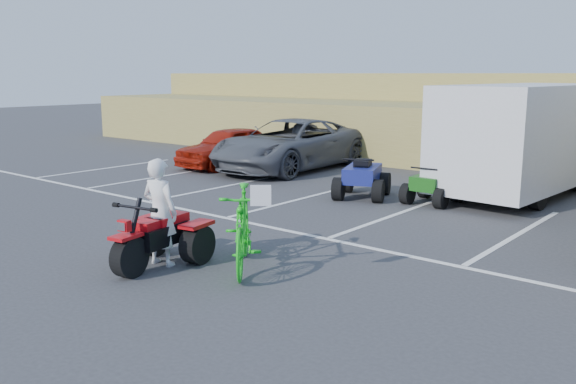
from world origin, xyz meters
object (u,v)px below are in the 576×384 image
Objects in this scene: rider at (160,212)px; green_dirt_bike at (243,228)px; grey_pickup at (290,144)px; red_car at (229,147)px; quad_atv_green at (432,203)px; cargo_trailer at (525,136)px; red_trike_atv at (156,267)px; quad_atv_blue at (362,197)px.

green_dirt_bike is at bearing -160.91° from rider.
rider is at bearing -64.61° from grey_pickup.
red_car is 2.73× the size of quad_atv_green.
red_trike_atv is at bearing -100.29° from cargo_trailer.
green_dirt_bike is 6.36m from quad_atv_blue.
green_dirt_bike is at bearing -91.40° from quad_atv_green.
green_dirt_bike reaches higher than quad_atv_blue.
quad_atv_blue is at bearing -165.00° from quad_atv_green.
rider is 0.45× the size of red_car.
cargo_trailer reaches higher than quad_atv_green.
red_car is 2.38× the size of quad_atv_blue.
red_car reaches higher than red_trike_atv.
red_car reaches higher than quad_atv_green.
cargo_trailer is 3.16m from quad_atv_green.
red_car reaches higher than green_dirt_bike.
red_trike_atv is 10.97m from red_car.
red_trike_atv reaches higher than quad_atv_green.
quad_atv_blue is 1.77m from quad_atv_green.
red_car is 0.63× the size of cargo_trailer.
quad_atv_green is at bearing 70.31° from red_trike_atv.
red_trike_atv is at bearing -49.65° from red_car.
quad_atv_blue is at bearing -12.63° from red_car.
grey_pickup reaches higher than red_car.
grey_pickup is (-4.78, 9.19, -0.07)m from rider.
red_trike_atv is 10.29m from cargo_trailer.
grey_pickup is at bearing 106.93° from red_trike_atv.
rider is 6.86m from quad_atv_blue.
cargo_trailer is 4.31× the size of quad_atv_green.
quad_atv_blue is (6.34, -1.64, -0.67)m from red_car.
rider is at bearing -108.11° from quad_atv_blue.
red_car is 9.47m from cargo_trailer.
green_dirt_bike is 11.13m from red_car.
red_trike_atv is 0.44× the size of red_car.
grey_pickup is at bearing -171.88° from cargo_trailer.
quad_atv_green is at bearing -19.77° from grey_pickup.
rider is 10.82m from red_car.
cargo_trailer is at bearing 41.92° from green_dirt_bike.
green_dirt_bike is (1.20, 0.68, -0.21)m from rider.
grey_pickup is 2.16m from red_car.
quad_atv_blue is at bearing 65.55° from green_dirt_bike.
rider is 1.39m from green_dirt_bike.
red_car is (-2.01, -0.77, -0.15)m from grey_pickup.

